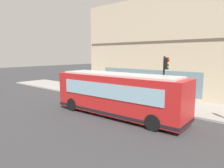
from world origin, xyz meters
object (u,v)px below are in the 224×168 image
traffic_light_near_corner (165,73)px  pedestrian_walking_along_curb (159,89)px  fire_hydrant (123,96)px  pedestrian_by_light_pole (120,86)px  city_bus_nearside (118,95)px  newspaper_vending_box (88,89)px  pedestrian_near_building_entrance (150,92)px

traffic_light_near_corner → pedestrian_walking_along_curb: bearing=34.3°
fire_hydrant → pedestrian_by_light_pole: pedestrian_by_light_pole is taller
city_bus_nearside → newspaper_vending_box: city_bus_nearside is taller
traffic_light_near_corner → pedestrian_walking_along_curb: size_ratio=2.52×
city_bus_nearside → newspaper_vending_box: (4.07, 7.45, -0.95)m
fire_hydrant → pedestrian_near_building_entrance: size_ratio=0.45×
pedestrian_walking_along_curb → newspaper_vending_box: bearing=107.2°
pedestrian_by_light_pole → pedestrian_walking_along_curb: bearing=-68.4°
newspaper_vending_box → pedestrian_by_light_pole: bearing=-77.2°
traffic_light_near_corner → pedestrian_by_light_pole: size_ratio=2.30×
fire_hydrant → pedestrian_walking_along_curb: pedestrian_walking_along_curb is taller
city_bus_nearside → newspaper_vending_box: size_ratio=11.25×
city_bus_nearside → newspaper_vending_box: 8.54m
pedestrian_walking_along_curb → pedestrian_by_light_pole: pedestrian_by_light_pole is taller
fire_hydrant → newspaper_vending_box: newspaper_vending_box is taller
city_bus_nearside → fire_hydrant: bearing=32.6°
pedestrian_by_light_pole → newspaper_vending_box: bearing=102.8°
city_bus_nearside → traffic_light_near_corner: bearing=-31.0°
newspaper_vending_box → traffic_light_near_corner: bearing=-94.5°
fire_hydrant → pedestrian_walking_along_curb: size_ratio=0.45×
city_bus_nearside → traffic_light_near_corner: 4.16m
pedestrian_by_light_pole → newspaper_vending_box: (-0.86, 3.80, -0.58)m
fire_hydrant → newspaper_vending_box: size_ratio=0.82×
fire_hydrant → pedestrian_by_light_pole: 1.85m
fire_hydrant → pedestrian_walking_along_curb: (2.60, -2.34, 0.58)m
city_bus_nearside → pedestrian_near_building_entrance: size_ratio=6.12×
city_bus_nearside → pedestrian_near_building_entrance: city_bus_nearside is taller
city_bus_nearside → fire_hydrant: (3.75, 2.40, -1.04)m
pedestrian_by_light_pole → pedestrian_near_building_entrance: 3.74m
fire_hydrant → pedestrian_by_light_pole: (1.19, 1.25, 0.68)m
newspaper_vending_box → pedestrian_near_building_entrance: bearing=-86.4°
traffic_light_near_corner → newspaper_vending_box: (0.74, 9.45, -2.42)m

